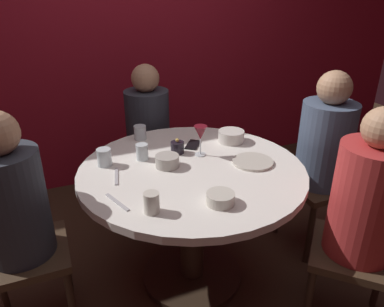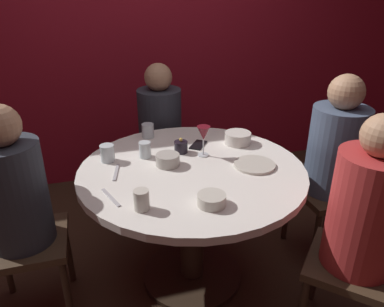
{
  "view_description": "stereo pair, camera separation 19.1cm",
  "coord_description": "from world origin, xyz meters",
  "views": [
    {
      "loc": [
        -0.67,
        -1.6,
        1.64
      ],
      "look_at": [
        0.0,
        0.0,
        0.83
      ],
      "focal_mm": 34.04,
      "sensor_mm": 36.0,
      "label": 1
    },
    {
      "loc": [
        -0.49,
        -1.66,
        1.64
      ],
      "look_at": [
        0.0,
        0.0,
        0.83
      ],
      "focal_mm": 34.04,
      "sensor_mm": 36.0,
      "label": 2
    }
  ],
  "objects": [
    {
      "name": "ground_plane",
      "position": [
        0.0,
        0.0,
        0.0
      ],
      "size": [
        8.0,
        8.0,
        0.0
      ],
      "primitive_type": "plane",
      "color": "#382619"
    },
    {
      "name": "cup_center_front",
      "position": [
        -0.15,
        0.49,
        0.8
      ],
      "size": [
        0.08,
        0.08,
        0.09
      ],
      "primitive_type": "cylinder",
      "color": "silver",
      "rests_on": "dining_table"
    },
    {
      "name": "wine_glass",
      "position": [
        0.1,
        0.12,
        0.88
      ],
      "size": [
        0.08,
        0.08,
        0.18
      ],
      "color": "silver",
      "rests_on": "dining_table"
    },
    {
      "name": "dining_table",
      "position": [
        0.0,
        0.0,
        0.58
      ],
      "size": [
        1.21,
        1.21,
        0.75
      ],
      "color": "white",
      "rests_on": "ground"
    },
    {
      "name": "bowl_salad_center",
      "position": [
        0.36,
        0.23,
        0.79
      ],
      "size": [
        0.16,
        0.16,
        0.07
      ],
      "primitive_type": "cylinder",
      "color": "silver",
      "rests_on": "dining_table"
    },
    {
      "name": "cup_near_candle",
      "position": [
        -0.32,
        -0.33,
        0.8
      ],
      "size": [
        0.07,
        0.07,
        0.09
      ],
      "primitive_type": "cylinder",
      "color": "beige",
      "rests_on": "dining_table"
    },
    {
      "name": "seated_diner_front_right",
      "position": [
        0.61,
        -0.61,
        0.73
      ],
      "size": [
        0.57,
        0.57,
        1.19
      ],
      "rotation": [
        0.0,
        0.0,
        2.36
      ],
      "color": "#3F2D1E",
      "rests_on": "ground"
    },
    {
      "name": "seated_diner_left",
      "position": [
        -0.88,
        0.0,
        0.73
      ],
      "size": [
        0.4,
        0.4,
        1.18
      ],
      "rotation": [
        0.0,
        0.0,
        6.28
      ],
      "color": "#3F2D1E",
      "rests_on": "ground"
    },
    {
      "name": "knife_near_plate",
      "position": [
        -0.44,
        -0.19,
        0.76
      ],
      "size": [
        0.07,
        0.18,
        0.01
      ],
      "primitive_type": "cube",
      "rotation": [
        0.0,
        0.0,
        0.34
      ],
      "color": "#B7B7BC",
      "rests_on": "dining_table"
    },
    {
      "name": "candle_holder",
      "position": [
        -0.01,
        0.2,
        0.79
      ],
      "size": [
        0.08,
        0.08,
        0.09
      ],
      "color": "black",
      "rests_on": "dining_table"
    },
    {
      "name": "bowl_small_white",
      "position": [
        -0.02,
        -0.38,
        0.78
      ],
      "size": [
        0.13,
        0.13,
        0.05
      ],
      "primitive_type": "cylinder",
      "color": "beige",
      "rests_on": "dining_table"
    },
    {
      "name": "seated_diner_back",
      "position": [
        0.0,
        0.84,
        0.71
      ],
      "size": [
        0.4,
        0.4,
        1.15
      ],
      "rotation": [
        0.0,
        0.0,
        4.71
      ],
      "color": "#3F2D1E",
      "rests_on": "ground"
    },
    {
      "name": "seated_diner_right",
      "position": [
        0.9,
        0.0,
        0.74
      ],
      "size": [
        0.4,
        0.4,
        1.2
      ],
      "rotation": [
        0.0,
        0.0,
        3.14
      ],
      "color": "#3F2D1E",
      "rests_on": "ground"
    },
    {
      "name": "cup_by_right_diner",
      "position": [
        -0.42,
        0.2,
        0.8
      ],
      "size": [
        0.08,
        0.08,
        0.09
      ],
      "primitive_type": "cylinder",
      "color": "silver",
      "rests_on": "dining_table"
    },
    {
      "name": "fork_near_plate",
      "position": [
        -0.4,
        0.05,
        0.76
      ],
      "size": [
        0.05,
        0.18,
        0.01
      ],
      "primitive_type": "cube",
      "rotation": [
        0.0,
        0.0,
        -0.21
      ],
      "color": "#B7B7BC",
      "rests_on": "dining_table"
    },
    {
      "name": "bowl_serving_large",
      "position": [
        -0.12,
        0.06,
        0.79
      ],
      "size": [
        0.13,
        0.13,
        0.06
      ],
      "primitive_type": "cylinder",
      "color": "#B2ADA3",
      "rests_on": "dining_table"
    },
    {
      "name": "cell_phone",
      "position": [
        0.12,
        0.27,
        0.76
      ],
      "size": [
        0.14,
        0.15,
        0.01
      ],
      "primitive_type": "cube",
      "rotation": [
        0.0,
        0.0,
        2.49
      ],
      "color": "black",
      "rests_on": "dining_table"
    },
    {
      "name": "back_wall",
      "position": [
        0.0,
        1.51,
        1.3
      ],
      "size": [
        6.0,
        0.1,
        2.6
      ],
      "primitive_type": "cube",
      "color": "maroon",
      "rests_on": "ground"
    },
    {
      "name": "cup_by_left_diner",
      "position": [
        -0.22,
        0.2,
        0.8
      ],
      "size": [
        0.07,
        0.07,
        0.09
      ],
      "primitive_type": "cylinder",
      "color": "silver",
      "rests_on": "dining_table"
    },
    {
      "name": "dinner_plate",
      "position": [
        0.33,
        -0.08,
        0.76
      ],
      "size": [
        0.22,
        0.22,
        0.01
      ],
      "primitive_type": "cylinder",
      "color": "beige",
      "rests_on": "dining_table"
    }
  ]
}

